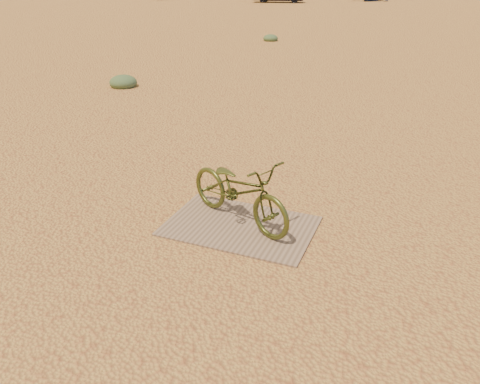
% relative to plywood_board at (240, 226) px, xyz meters
% --- Properties ---
extents(ground, '(120.00, 120.00, 0.00)m').
position_rel_plywood_board_xyz_m(ground, '(0.02, 0.38, -0.01)').
color(ground, tan).
rests_on(ground, ground).
extents(plywood_board, '(1.68, 1.12, 0.02)m').
position_rel_plywood_board_xyz_m(plywood_board, '(0.00, 0.00, 0.00)').
color(plywood_board, '#856B5C').
rests_on(plywood_board, ground).
extents(bicycle, '(1.62, 1.12, 0.81)m').
position_rel_plywood_board_xyz_m(bicycle, '(-0.04, 0.09, 0.41)').
color(bicycle, '#40481D').
rests_on(bicycle, plywood_board).
extents(kale_a, '(0.69, 0.69, 0.38)m').
position_rel_plywood_board_xyz_m(kale_a, '(-5.44, 5.49, -0.01)').
color(kale_a, '#4C6440').
rests_on(kale_a, ground).
extents(kale_c, '(0.61, 0.61, 0.34)m').
position_rel_plywood_board_xyz_m(kale_c, '(-4.71, 14.86, -0.01)').
color(kale_c, '#4C6440').
rests_on(kale_c, ground).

